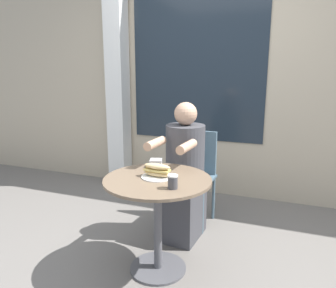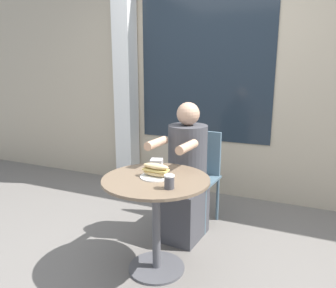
% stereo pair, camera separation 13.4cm
% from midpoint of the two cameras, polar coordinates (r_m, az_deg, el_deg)
% --- Properties ---
extents(ground_plane, '(8.00, 8.00, 0.00)m').
position_cam_midpoint_polar(ground_plane, '(2.60, -0.41, -20.87)').
color(ground_plane, slate).
extents(storefront_wall, '(8.00, 0.09, 2.80)m').
position_cam_midpoint_polar(storefront_wall, '(3.76, 10.38, 12.14)').
color(storefront_wall, '#B7A88E').
rests_on(storefront_wall, ground_plane).
extents(lattice_pillar, '(0.22, 0.22, 2.40)m').
position_cam_midpoint_polar(lattice_pillar, '(4.03, -6.37, 9.45)').
color(lattice_pillar, silver).
rests_on(lattice_pillar, ground_plane).
extents(cafe_table, '(0.75, 0.75, 0.71)m').
position_cam_midpoint_polar(cafe_table, '(2.35, -0.43, -10.27)').
color(cafe_table, brown).
rests_on(cafe_table, ground_plane).
extents(diner_chair, '(0.41, 0.41, 0.87)m').
position_cam_midpoint_polar(diner_chair, '(3.14, 6.72, -4.23)').
color(diner_chair, slate).
rests_on(diner_chair, ground_plane).
extents(seated_diner, '(0.37, 0.61, 1.18)m').
position_cam_midpoint_polar(seated_diner, '(2.83, 4.43, -6.30)').
color(seated_diner, '#424247').
rests_on(seated_diner, ground_plane).
extents(sandwich_on_plate, '(0.22, 0.22, 0.10)m').
position_cam_midpoint_polar(sandwich_on_plate, '(2.29, -0.47, -4.81)').
color(sandwich_on_plate, white).
rests_on(sandwich_on_plate, cafe_table).
extents(drink_cup, '(0.07, 0.07, 0.09)m').
position_cam_midpoint_polar(drink_cup, '(2.08, 2.08, -6.60)').
color(drink_cup, '#424247').
rests_on(drink_cup, cafe_table).
extents(napkin_box, '(0.11, 0.11, 0.06)m').
position_cam_midpoint_polar(napkin_box, '(2.53, -0.50, -3.32)').
color(napkin_box, silver).
rests_on(napkin_box, cafe_table).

